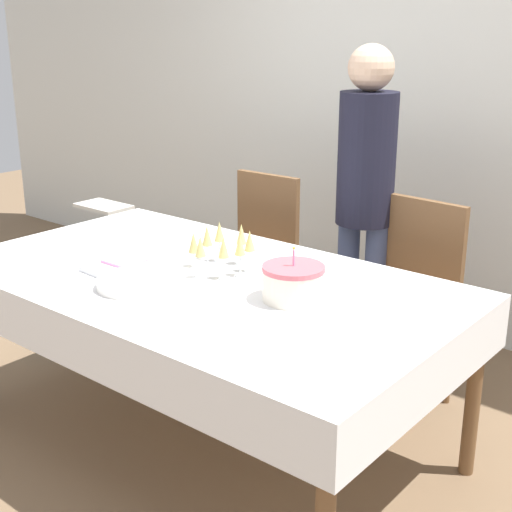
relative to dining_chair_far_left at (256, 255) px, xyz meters
name	(u,v)px	position (x,y,z in m)	size (l,w,h in m)	color
ground_plane	(205,442)	(0.46, -0.91, -0.53)	(12.00, 12.00, 0.00)	brown
wall_back	(418,96)	(0.46, 0.87, 0.82)	(8.00, 0.05, 2.70)	silver
dining_table	(201,299)	(0.46, -0.91, 0.14)	(2.08, 1.18, 0.77)	white
dining_chair_far_left	(256,255)	(0.00, 0.00, 0.00)	(0.43, 0.43, 0.96)	brown
dining_chair_far_right	(410,295)	(0.93, 0.00, 0.00)	(0.45, 0.45, 0.96)	brown
birthday_cake	(293,283)	(0.90, -0.88, 0.30)	(0.23, 0.23, 0.21)	silver
champagne_tray	(222,252)	(0.50, -0.82, 0.32)	(0.34, 0.34, 0.18)	silver
plate_stack_main	(133,282)	(0.35, -1.17, 0.26)	(0.27, 0.27, 0.04)	silver
plate_stack_dessert	(175,265)	(0.32, -0.91, 0.25)	(0.22, 0.22, 0.03)	white
cake_knife	(254,315)	(0.89, -1.09, 0.24)	(0.30, 0.06, 0.00)	silver
fork_pile	(97,272)	(0.12, -1.16, 0.24)	(0.17, 0.07, 0.02)	silver
napkin_pile	(126,261)	(0.09, -0.98, 0.24)	(0.15, 0.15, 0.01)	pink
person_standing	(366,184)	(0.61, 0.10, 0.46)	(0.28, 0.28, 1.65)	#3F4C72
high_chair	(116,238)	(-0.98, -0.16, -0.05)	(0.33, 0.35, 0.71)	brown
gift_bag	(62,315)	(-0.91, -0.64, -0.39)	(0.26, 0.15, 0.29)	#4CA5D8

